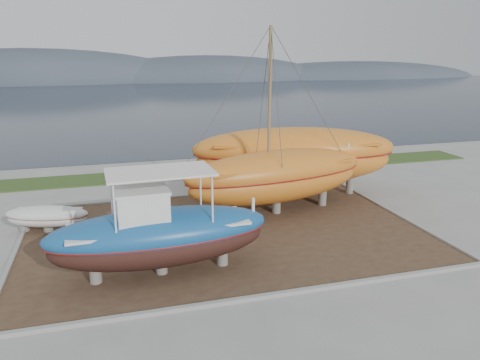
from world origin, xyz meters
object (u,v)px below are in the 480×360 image
object	(u,v)px
orange_sailboat	(278,124)
white_dinghy	(47,219)
blue_caique	(159,223)
orange_bare_hull	(294,163)

from	to	relation	value
orange_sailboat	white_dinghy	bearing A→B (deg)	166.84
blue_caique	white_dinghy	xyz separation A→B (m)	(-4.61, 5.83, -1.43)
blue_caique	white_dinghy	distance (m)	7.57
orange_sailboat	orange_bare_hull	bearing A→B (deg)	42.96
orange_sailboat	orange_bare_hull	xyz separation A→B (m)	(2.06, 2.76, -2.74)
blue_caique	orange_sailboat	world-z (taller)	orange_sailboat
blue_caique	white_dinghy	world-z (taller)	blue_caique
blue_caique	orange_sailboat	size ratio (longest dim) A/B	0.82
orange_bare_hull	white_dinghy	bearing A→B (deg)	-159.28
blue_caique	orange_bare_hull	xyz separation A→B (m)	(8.67, 8.03, -0.08)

